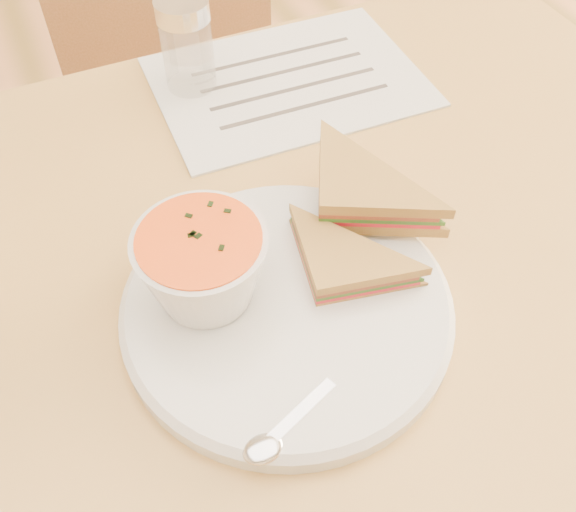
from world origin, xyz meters
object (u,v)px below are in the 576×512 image
soup_bowl (204,269)px  condiment_shaker (187,46)px  dining_table (283,424)px  plate (287,308)px  chair_far (206,152)px

soup_bowl → condiment_shaker: size_ratio=0.99×
dining_table → plate: 0.39m
soup_bowl → plate: bearing=-29.9°
chair_far → soup_bowl: 0.67m
plate → condiment_shaker: condiment_shaker is taller
dining_table → plate: size_ratio=3.61×
dining_table → condiment_shaker: size_ratio=9.41×
plate → condiment_shaker: (0.03, 0.34, 0.05)m
dining_table → condiment_shaker: bearing=88.6°
dining_table → soup_bowl: soup_bowl is taller
chair_far → soup_bowl: chair_far is taller
condiment_shaker → soup_bowl: bearing=-106.2°
chair_far → plate: 0.66m
chair_far → condiment_shaker: size_ratio=8.20×
chair_far → soup_bowl: (-0.16, -0.54, 0.37)m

